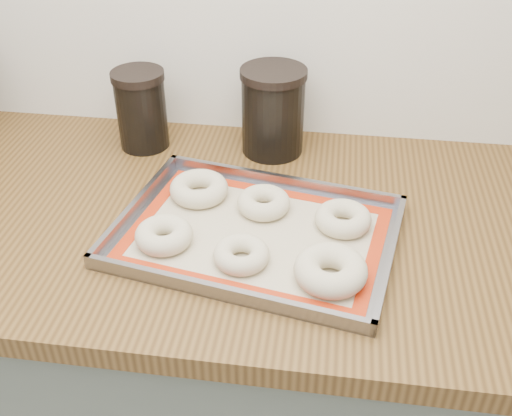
# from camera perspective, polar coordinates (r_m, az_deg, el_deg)

# --- Properties ---
(cabinet) EXTENTS (3.00, 0.65, 0.86)m
(cabinet) POSITION_cam_1_polar(r_m,az_deg,el_deg) (1.43, -9.11, -15.21)
(cabinet) COLOR #5C6357
(cabinet) RESTS_ON floor
(countertop) EXTENTS (3.06, 0.68, 0.04)m
(countertop) POSITION_cam_1_polar(r_m,az_deg,el_deg) (1.13, -11.21, -0.49)
(countertop) COLOR brown
(countertop) RESTS_ON cabinet
(baking_tray) EXTENTS (0.51, 0.41, 0.03)m
(baking_tray) POSITION_cam_1_polar(r_m,az_deg,el_deg) (1.01, 0.00, -2.45)
(baking_tray) COLOR gray
(baking_tray) RESTS_ON countertop
(baking_mat) EXTENTS (0.47, 0.36, 0.00)m
(baking_mat) POSITION_cam_1_polar(r_m,az_deg,el_deg) (1.01, 0.00, -2.53)
(baking_mat) COLOR #C6B793
(baking_mat) RESTS_ON baking_tray
(bagel_front_left) EXTENTS (0.12, 0.12, 0.04)m
(bagel_front_left) POSITION_cam_1_polar(r_m,az_deg,el_deg) (1.00, -8.76, -2.56)
(bagel_front_left) COLOR beige
(bagel_front_left) RESTS_ON baking_mat
(bagel_front_mid) EXTENTS (0.09, 0.09, 0.03)m
(bagel_front_mid) POSITION_cam_1_polar(r_m,az_deg,el_deg) (0.95, -1.40, -4.45)
(bagel_front_mid) COLOR beige
(bagel_front_mid) RESTS_ON baking_mat
(bagel_front_right) EXTENTS (0.13, 0.13, 0.04)m
(bagel_front_right) POSITION_cam_1_polar(r_m,az_deg,el_deg) (0.92, 7.12, -5.90)
(bagel_front_right) COLOR beige
(bagel_front_right) RESTS_ON baking_mat
(bagel_back_left) EXTENTS (0.14, 0.14, 0.04)m
(bagel_back_left) POSITION_cam_1_polar(r_m,az_deg,el_deg) (1.10, -5.45, 1.85)
(bagel_back_left) COLOR beige
(bagel_back_left) RESTS_ON baking_mat
(bagel_back_mid) EXTENTS (0.12, 0.12, 0.03)m
(bagel_back_mid) POSITION_cam_1_polar(r_m,az_deg,el_deg) (1.06, 0.73, 0.52)
(bagel_back_mid) COLOR beige
(bagel_back_mid) RESTS_ON baking_mat
(bagel_back_right) EXTENTS (0.11, 0.11, 0.03)m
(bagel_back_right) POSITION_cam_1_polar(r_m,az_deg,el_deg) (1.03, 8.29, -1.01)
(bagel_back_right) COLOR beige
(bagel_back_right) RESTS_ON baking_mat
(canister_mid) EXTENTS (0.11, 0.11, 0.16)m
(canister_mid) POSITION_cam_1_polar(r_m,az_deg,el_deg) (1.27, -10.86, 9.22)
(canister_mid) COLOR black
(canister_mid) RESTS_ON countertop
(canister_right) EXTENTS (0.13, 0.13, 0.18)m
(canister_right) POSITION_cam_1_polar(r_m,az_deg,el_deg) (1.22, 1.62, 9.23)
(canister_right) COLOR black
(canister_right) RESTS_ON countertop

